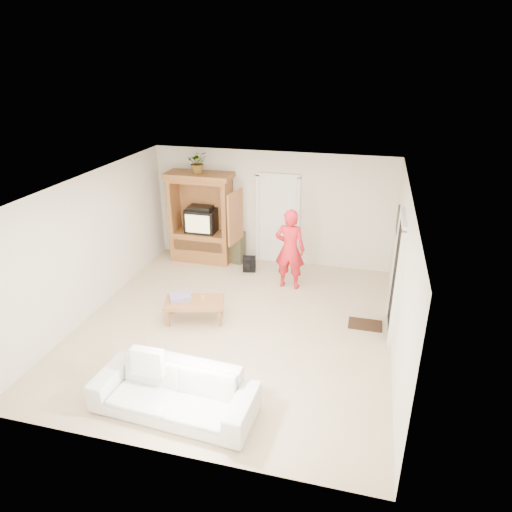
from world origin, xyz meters
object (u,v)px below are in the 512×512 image
Objects in this scene: armoire at (202,223)px; sofa at (174,392)px; man at (290,249)px; coffee_table at (194,303)px.

sofa is (1.41, -4.95, -0.58)m from armoire.
sofa is at bearing -74.04° from armoire.
armoire is 5.18m from sofa.
armoire reaches higher than sofa.
armoire is at bearing 109.79° from sofa.
man is at bearing 82.18° from sofa.
coffee_table is at bearing 53.64° from man.
coffee_table is at bearing -73.03° from armoire.
man is (2.25, -0.91, -0.05)m from armoire.
armoire is 1.77× the size of coffee_table.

